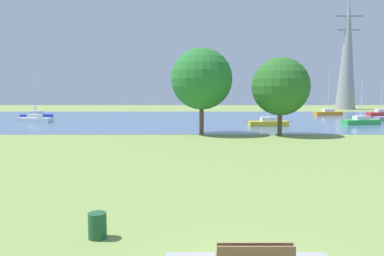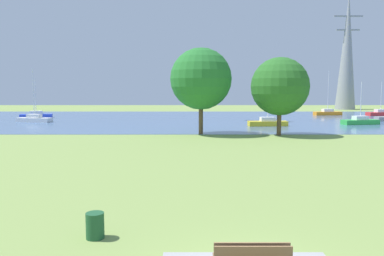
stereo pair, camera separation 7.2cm
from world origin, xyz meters
TOP-DOWN VIEW (x-y plane):
  - ground_plane at (0.00, 22.00)m, footprint 160.00×160.00m
  - litter_bin at (-4.39, 2.86)m, footprint 0.56×0.56m
  - water_surface at (0.00, 50.00)m, footprint 140.00×40.00m
  - sailboat_white at (-23.34, 44.69)m, footprint 4.99×2.36m
  - sailboat_red at (31.18, 57.74)m, footprint 4.98×2.28m
  - sailboat_yellow at (8.00, 39.03)m, footprint 4.88×1.77m
  - sailboat_blue at (-26.25, 52.52)m, footprint 5.02×2.61m
  - sailboat_green at (20.44, 41.15)m, footprint 5.01×2.47m
  - sailboat_orange at (22.49, 59.05)m, footprint 4.97×2.17m
  - tree_mid_shore at (-0.51, 30.34)m, footprint 6.21×6.21m
  - tree_east_far at (7.23, 29.38)m, footprint 5.72×5.72m
  - electricity_pylon at (33.42, 79.01)m, footprint 6.40×4.40m

SIDE VIEW (x-z plane):
  - ground_plane at x=0.00m, z-range 0.00..0.00m
  - water_surface at x=0.00m, z-range 0.00..0.02m
  - litter_bin at x=-4.39m, z-range 0.00..0.80m
  - sailboat_green at x=20.44m, z-range -2.33..3.22m
  - sailboat_red at x=31.18m, z-range -2.48..3.38m
  - sailboat_yellow at x=8.00m, z-range -2.53..3.43m
  - sailboat_blue at x=-26.25m, z-range -2.66..3.57m
  - sailboat_white at x=-23.34m, z-range -3.25..4.19m
  - sailboat_orange at x=22.49m, z-range -3.42..4.36m
  - tree_east_far at x=7.23m, z-range 0.98..8.69m
  - tree_mid_shore at x=-0.51m, z-range 1.24..9.96m
  - electricity_pylon at x=33.42m, z-range 0.01..25.96m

